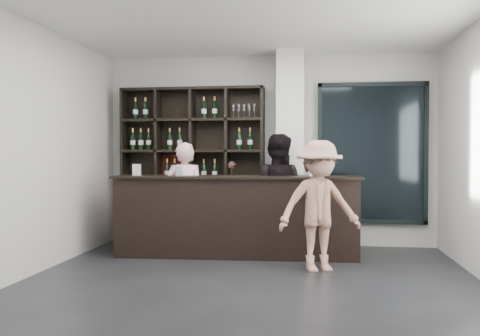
# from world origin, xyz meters

# --- Properties ---
(floor) EXTENTS (5.00, 5.50, 0.01)m
(floor) POSITION_xyz_m (0.00, 0.00, -0.01)
(floor) COLOR black
(floor) RESTS_ON ground
(wine_shelf) EXTENTS (2.20, 0.35, 2.40)m
(wine_shelf) POSITION_xyz_m (-1.15, 2.57, 1.20)
(wine_shelf) COLOR black
(wine_shelf) RESTS_ON floor
(structural_column) EXTENTS (0.40, 0.40, 2.90)m
(structural_column) POSITION_xyz_m (0.35, 2.47, 1.45)
(structural_column) COLOR silver
(structural_column) RESTS_ON floor
(glass_panel) EXTENTS (1.60, 0.08, 2.10)m
(glass_panel) POSITION_xyz_m (1.55, 2.69, 1.40)
(glass_panel) COLOR black
(glass_panel) RESTS_ON floor
(tasting_counter) EXTENTS (3.31, 0.69, 1.09)m
(tasting_counter) POSITION_xyz_m (-0.35, 1.75, 0.55)
(tasting_counter) COLOR black
(tasting_counter) RESTS_ON floor
(taster_pink) EXTENTS (0.61, 0.44, 1.55)m
(taster_pink) POSITION_xyz_m (-1.10, 1.85, 0.77)
(taster_pink) COLOR beige
(taster_pink) RESTS_ON floor
(taster_black) EXTENTS (0.93, 0.79, 1.67)m
(taster_black) POSITION_xyz_m (0.18, 2.06, 0.83)
(taster_black) COLOR black
(taster_black) RESTS_ON floor
(customer) EXTENTS (1.14, 0.88, 1.55)m
(customer) POSITION_xyz_m (0.75, 1.02, 0.77)
(customer) COLOR #A37662
(customer) RESTS_ON floor
(wine_glass) EXTENTS (0.12, 0.12, 0.22)m
(wine_glass) POSITION_xyz_m (-0.42, 1.76, 1.20)
(wine_glass) COLOR white
(wine_glass) RESTS_ON tasting_counter
(spit_cup) EXTENTS (0.12, 0.12, 0.12)m
(spit_cup) POSITION_xyz_m (-1.13, 1.63, 1.15)
(spit_cup) COLOR #B0C1D1
(spit_cup) RESTS_ON tasting_counter
(napkin_stack) EXTENTS (0.17, 0.17, 0.02)m
(napkin_stack) POSITION_xyz_m (0.71, 1.78, 1.10)
(napkin_stack) COLOR white
(napkin_stack) RESTS_ON tasting_counter
(card_stand) EXTENTS (0.11, 0.06, 0.16)m
(card_stand) POSITION_xyz_m (-1.73, 1.67, 1.17)
(card_stand) COLOR white
(card_stand) RESTS_ON tasting_counter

